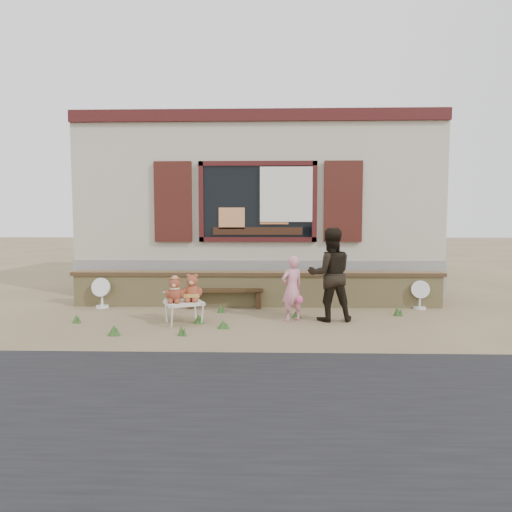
{
  "coord_description": "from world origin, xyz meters",
  "views": [
    {
      "loc": [
        0.2,
        -7.15,
        1.6
      ],
      "look_at": [
        0.0,
        0.6,
        1.0
      ],
      "focal_mm": 30.0,
      "sensor_mm": 36.0,
      "label": 1
    }
  ],
  "objects_px": {
    "folding_chair": "(184,304)",
    "adult": "(330,274)",
    "teddy_bear_left": "(175,289)",
    "teddy_bear_right": "(192,287)",
    "bench": "(225,294)",
    "child": "(292,289)"
  },
  "relations": [
    {
      "from": "folding_chair",
      "to": "teddy_bear_right",
      "type": "bearing_deg",
      "value": -0.0
    },
    {
      "from": "adult",
      "to": "child",
      "type": "bearing_deg",
      "value": -1.03
    },
    {
      "from": "folding_chair",
      "to": "adult",
      "type": "bearing_deg",
      "value": -18.47
    },
    {
      "from": "teddy_bear_right",
      "to": "adult",
      "type": "height_order",
      "value": "adult"
    },
    {
      "from": "bench",
      "to": "folding_chair",
      "type": "bearing_deg",
      "value": -115.34
    },
    {
      "from": "folding_chair",
      "to": "teddy_bear_left",
      "type": "xyz_separation_m",
      "value": [
        -0.13,
        -0.06,
        0.24
      ]
    },
    {
      "from": "folding_chair",
      "to": "bench",
      "type": "bearing_deg",
      "value": 42.2
    },
    {
      "from": "folding_chair",
      "to": "child",
      "type": "relative_size",
      "value": 0.68
    },
    {
      "from": "teddy_bear_left",
      "to": "adult",
      "type": "height_order",
      "value": "adult"
    },
    {
      "from": "bench",
      "to": "adult",
      "type": "relative_size",
      "value": 0.96
    },
    {
      "from": "folding_chair",
      "to": "adult",
      "type": "xyz_separation_m",
      "value": [
        2.36,
        0.26,
        0.45
      ]
    },
    {
      "from": "folding_chair",
      "to": "child",
      "type": "height_order",
      "value": "child"
    },
    {
      "from": "teddy_bear_right",
      "to": "child",
      "type": "relative_size",
      "value": 0.42
    },
    {
      "from": "teddy_bear_left",
      "to": "teddy_bear_right",
      "type": "distance_m",
      "value": 0.28
    },
    {
      "from": "teddy_bear_left",
      "to": "adult",
      "type": "distance_m",
      "value": 2.52
    },
    {
      "from": "bench",
      "to": "teddy_bear_right",
      "type": "distance_m",
      "value": 1.29
    },
    {
      "from": "bench",
      "to": "teddy_bear_right",
      "type": "xyz_separation_m",
      "value": [
        -0.4,
        -1.19,
        0.3
      ]
    },
    {
      "from": "bench",
      "to": "child",
      "type": "xyz_separation_m",
      "value": [
        1.21,
        -1.03,
        0.26
      ]
    },
    {
      "from": "folding_chair",
      "to": "child",
      "type": "bearing_deg",
      "value": -17.53
    },
    {
      "from": "bench",
      "to": "child",
      "type": "distance_m",
      "value": 1.61
    },
    {
      "from": "bench",
      "to": "teddy_bear_left",
      "type": "bearing_deg",
      "value": -119.04
    },
    {
      "from": "teddy_bear_right",
      "to": "teddy_bear_left",
      "type": "bearing_deg",
      "value": 180.0
    }
  ]
}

